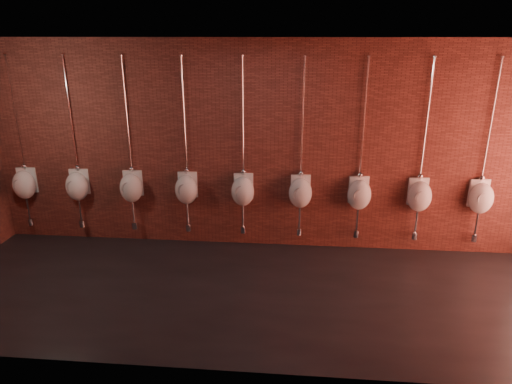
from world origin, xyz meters
TOP-DOWN VIEW (x-y plane):
  - ground at (0.00, 0.00)m, footprint 8.50×8.50m
  - room_shell at (0.00, 0.00)m, footprint 8.54×3.04m
  - urinal_0 at (-3.85, 1.38)m, footprint 0.40×0.36m
  - urinal_1 at (-2.96, 1.38)m, footprint 0.40×0.36m
  - urinal_2 at (-2.07, 1.38)m, footprint 0.40×0.36m
  - urinal_3 at (-1.18, 1.38)m, footprint 0.40×0.36m
  - urinal_4 at (-0.30, 1.38)m, footprint 0.40×0.36m
  - urinal_5 at (0.59, 1.38)m, footprint 0.40×0.36m
  - urinal_6 at (1.48, 1.38)m, footprint 0.40×0.36m
  - urinal_7 at (2.36, 1.38)m, footprint 0.40×0.36m
  - urinal_8 at (3.25, 1.38)m, footprint 0.40×0.36m

SIDE VIEW (x-z plane):
  - ground at x=0.00m, z-range 0.00..0.00m
  - urinal_0 at x=-3.85m, z-range -0.40..2.31m
  - urinal_1 at x=-2.96m, z-range -0.40..2.31m
  - urinal_2 at x=-2.07m, z-range -0.40..2.31m
  - urinal_3 at x=-1.18m, z-range -0.40..2.31m
  - urinal_4 at x=-0.30m, z-range -0.40..2.31m
  - urinal_5 at x=0.59m, z-range -0.40..2.31m
  - urinal_6 at x=1.48m, z-range -0.40..2.31m
  - urinal_7 at x=2.36m, z-range -0.40..2.31m
  - urinal_8 at x=3.25m, z-range -0.40..2.31m
  - room_shell at x=0.00m, z-range 0.40..3.62m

